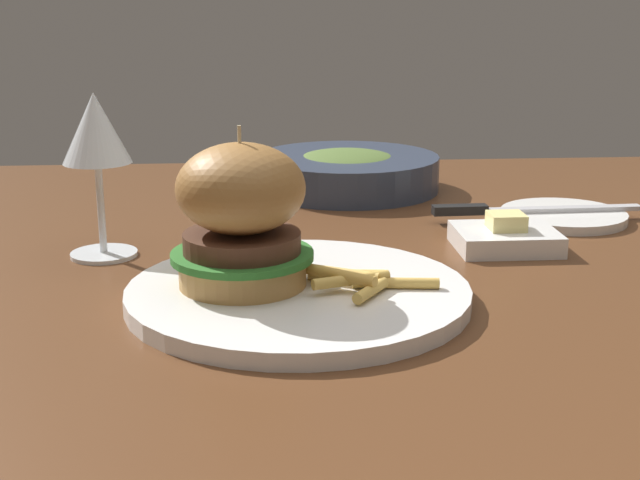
% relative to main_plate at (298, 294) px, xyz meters
% --- Properties ---
extents(dining_table, '(1.35, 0.95, 0.74)m').
position_rel_main_plate_xyz_m(dining_table, '(-0.01, 0.15, -0.09)').
color(dining_table, '#56331C').
rests_on(dining_table, ground).
extents(main_plate, '(0.28, 0.28, 0.01)m').
position_rel_main_plate_xyz_m(main_plate, '(0.00, 0.00, 0.00)').
color(main_plate, white).
rests_on(main_plate, dining_table).
extents(burger_sandwich, '(0.12, 0.12, 0.13)m').
position_rel_main_plate_xyz_m(burger_sandwich, '(-0.04, 0.01, 0.07)').
color(burger_sandwich, '#B78447').
rests_on(burger_sandwich, main_plate).
extents(fries_pile, '(0.11, 0.08, 0.02)m').
position_rel_main_plate_xyz_m(fries_pile, '(0.05, -0.01, 0.01)').
color(fries_pile, '#EABC5B').
rests_on(fries_pile, main_plate).
extents(wine_glass, '(0.06, 0.06, 0.16)m').
position_rel_main_plate_xyz_m(wine_glass, '(-0.18, 0.15, 0.11)').
color(wine_glass, silver).
rests_on(wine_glass, dining_table).
extents(bread_plate, '(0.14, 0.14, 0.01)m').
position_rel_main_plate_xyz_m(bread_plate, '(0.31, 0.25, -0.00)').
color(bread_plate, white).
rests_on(bread_plate, dining_table).
extents(table_knife, '(0.24, 0.02, 0.01)m').
position_rel_main_plate_xyz_m(table_knife, '(0.26, 0.25, 0.01)').
color(table_knife, silver).
rests_on(table_knife, bread_plate).
extents(butter_dish, '(0.10, 0.08, 0.04)m').
position_rel_main_plate_xyz_m(butter_dish, '(0.21, 0.14, 0.00)').
color(butter_dish, white).
rests_on(butter_dish, dining_table).
extents(soup_bowl, '(0.23, 0.23, 0.05)m').
position_rel_main_plate_xyz_m(soup_bowl, '(0.08, 0.42, 0.02)').
color(soup_bowl, '#2D384C').
rests_on(soup_bowl, dining_table).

